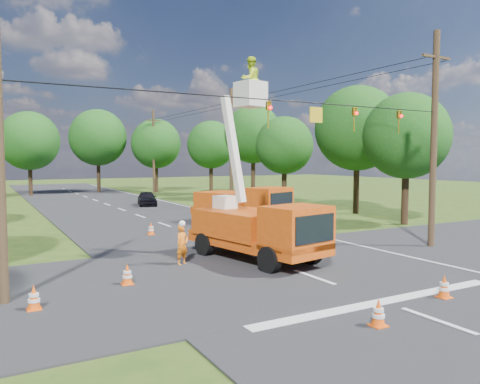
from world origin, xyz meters
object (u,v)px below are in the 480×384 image
traffic_cone_0 (378,313)px  pole_right_mid (231,147)px  tree_right_a (406,136)px  traffic_cone_7 (209,213)px  traffic_cone_1 (444,287)px  tree_right_e (211,145)px  second_truck (243,205)px  tree_right_d (253,134)px  ground_worker (182,245)px  tree_far_c (156,144)px  pole_right_far (154,151)px  tree_far_b (98,138)px  traffic_cone_2 (238,233)px  pole_right_near (434,138)px  traffic_cone_5 (34,298)px  tree_right_c (285,145)px  traffic_cone_3 (255,225)px  tree_far_a (29,141)px  bucket_truck (258,217)px  traffic_cone_4 (127,274)px  traffic_cone_8 (151,229)px  tree_right_b (357,128)px  distant_car (147,198)px

traffic_cone_0 → pole_right_mid: (10.07, 26.53, 4.75)m
tree_right_a → traffic_cone_7: bearing=137.5°
traffic_cone_1 → tree_right_e: tree_right_e is taller
second_truck → tree_right_d: tree_right_d is taller
ground_worker → tree_far_c: tree_far_c is taller
second_truck → pole_right_far: size_ratio=0.70×
second_truck → tree_far_b: tree_far_b is taller
tree_right_d → tree_far_c: size_ratio=1.06×
traffic_cone_2 → pole_right_near: size_ratio=0.07×
traffic_cone_5 → tree_far_b: tree_far_b is taller
traffic_cone_1 → tree_right_e: (11.91, 40.75, 5.45)m
pole_right_mid → tree_right_d: size_ratio=1.03×
traffic_cone_1 → ground_worker: bearing=122.9°
ground_worker → traffic_cone_5: (-5.62, -3.19, -0.44)m
traffic_cone_2 → tree_right_c: (11.71, 12.84, 4.95)m
traffic_cone_3 → tree_far_a: 36.45m
tree_right_c → tree_far_b: bearing=111.4°
bucket_truck → tree_right_d: (14.99, 25.60, 4.91)m
traffic_cone_4 → tree_far_c: tree_far_c is taller
traffic_cone_2 → tree_far_c: tree_far_c is taller
pole_right_mid → tree_far_c: bearing=87.4°
traffic_cone_2 → tree_far_b: size_ratio=0.07×
bucket_truck → traffic_cone_8: size_ratio=11.63×
tree_right_c → tree_far_c: size_ratio=0.85×
pole_right_near → pole_right_mid: same height
tree_right_e → traffic_cone_7: bearing=-116.1°
traffic_cone_3 → traffic_cone_2: bearing=-138.7°
ground_worker → tree_far_c: (12.69, 39.87, 5.26)m
traffic_cone_0 → pole_right_near: 12.90m
tree_far_b → traffic_cone_1: bearing=-91.2°
traffic_cone_7 → tree_far_c: 28.37m
traffic_cone_0 → traffic_cone_5: 9.07m
traffic_cone_3 → tree_right_b: bearing=19.1°
traffic_cone_5 → traffic_cone_2: bearing=35.1°
pole_right_far → tree_right_c: bearing=-77.4°
tree_right_a → tree_right_d: (1.30, 21.00, 1.12)m
traffic_cone_2 → pole_right_mid: pole_right_mid is taller
pole_right_far → tree_right_c: (4.70, -21.00, 0.21)m
bucket_truck → tree_right_c: bucket_truck is taller
bucket_truck → traffic_cone_2: size_ratio=11.63×
traffic_cone_1 → traffic_cone_2: (-0.40, 11.91, 0.00)m
bucket_truck → traffic_cone_0: size_ratio=11.63×
traffic_cone_4 → traffic_cone_0: bearing=-57.5°
traffic_cone_7 → tree_right_e: bearing=63.9°
traffic_cone_0 → tree_far_a: tree_far_a is taller
second_truck → tree_far_a: (-9.26, 32.50, 4.91)m
pole_right_far → tree_far_c: bearing=63.4°
pole_right_mid → tree_right_e: size_ratio=1.16×
distant_car → traffic_cone_5: distant_car is taller
traffic_cone_2 → pole_right_far: size_ratio=0.07×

